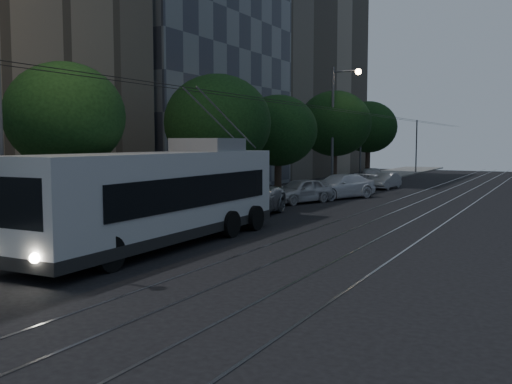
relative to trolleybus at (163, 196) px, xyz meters
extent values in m
plane|color=black|center=(2.95, -0.99, -1.72)|extent=(120.00, 120.00, 0.00)
cube|color=#66635F|center=(-4.55, 19.01, -1.64)|extent=(5.00, 90.00, 0.15)
cube|color=gray|center=(3.23, 19.01, -1.71)|extent=(0.08, 90.00, 0.02)
cube|color=gray|center=(4.67, 19.01, -1.71)|extent=(0.08, 90.00, 0.02)
cube|color=gray|center=(6.23, 19.01, -1.71)|extent=(0.08, 90.00, 0.02)
cube|color=gray|center=(7.67, 19.01, -1.71)|extent=(0.08, 90.00, 0.02)
cylinder|color=black|center=(-0.90, 19.01, 3.88)|extent=(0.02, 90.00, 0.02)
cylinder|color=black|center=(-0.20, 19.01, 3.88)|extent=(0.02, 90.00, 0.02)
cylinder|color=#565658|center=(-2.35, 9.01, 1.28)|extent=(0.14, 0.14, 6.00)
cylinder|color=#565658|center=(-2.35, 29.01, 1.28)|extent=(0.14, 0.14, 6.00)
cylinder|color=#565658|center=(-2.35, 49.01, 1.28)|extent=(0.14, 0.14, 6.00)
cube|color=#383C48|center=(-16.05, 21.01, 11.28)|extent=(14.00, 18.00, 26.00)
cube|color=gray|center=(-16.05, 41.01, 15.28)|extent=(14.00, 22.00, 34.00)
cube|color=silver|center=(0.00, -0.17, 0.07)|extent=(2.89, 12.16, 2.87)
cube|color=black|center=(0.00, -0.17, -1.22)|extent=(2.93, 12.20, 0.35)
cube|color=black|center=(0.00, 0.34, 0.19)|extent=(2.88, 9.64, 1.06)
cube|color=black|center=(0.00, -6.18, 0.35)|extent=(2.27, 0.14, 1.31)
cube|color=black|center=(0.00, 5.85, 0.30)|extent=(2.07, 0.14, 1.01)
cube|color=#28F03D|center=(0.00, -6.18, 1.25)|extent=(1.61, 0.10, 0.32)
cube|color=gray|center=(0.00, 2.86, 1.76)|extent=(2.23, 2.27, 0.50)
sphere|color=white|center=(0.86, -6.23, -0.96)|extent=(0.26, 0.26, 0.26)
cylinder|color=#565658|center=(-0.30, 3.91, 2.74)|extent=(0.06, 4.56, 2.33)
cylinder|color=#565658|center=(0.30, 3.91, 2.74)|extent=(0.06, 4.56, 2.33)
cylinder|color=black|center=(-1.23, -4.04, -1.22)|extent=(0.30, 1.01, 1.01)
cylinder|color=black|center=(1.23, -4.04, -1.22)|extent=(0.30, 1.01, 1.01)
cylinder|color=black|center=(-1.23, 2.49, -1.22)|extent=(0.30, 1.01, 1.01)
cylinder|color=black|center=(1.23, 2.49, -1.22)|extent=(0.30, 1.01, 1.01)
cylinder|color=black|center=(-1.23, 4.43, -1.22)|extent=(0.30, 1.01, 1.01)
cylinder|color=black|center=(1.23, 4.43, -1.22)|extent=(0.30, 1.01, 1.01)
imported|color=#A9ACB1|center=(-1.35, 7.72, -0.85)|extent=(3.76, 6.62, 1.74)
imported|color=#B4B4B9|center=(-1.35, 14.79, -0.99)|extent=(3.09, 4.62, 1.46)
imported|color=white|center=(-0.30, 18.51, -0.95)|extent=(4.15, 5.69, 1.53)
imported|color=#AEAEB2|center=(0.25, 27.26, -1.11)|extent=(1.61, 3.79, 1.21)
imported|color=#B4B4B8|center=(-1.23, 28.51, -0.93)|extent=(3.01, 4.97, 1.58)
cylinder|color=black|center=(-3.55, -0.99, -0.26)|extent=(0.44, 0.44, 2.91)
ellipsoid|color=black|center=(-3.55, -0.99, 2.79)|extent=(4.26, 4.26, 3.83)
cylinder|color=black|center=(-3.62, 9.34, -0.48)|extent=(0.44, 0.44, 2.49)
ellipsoid|color=black|center=(-3.62, 9.34, 2.85)|extent=(5.55, 5.55, 4.99)
cylinder|color=black|center=(-3.55, 16.29, -0.50)|extent=(0.44, 0.44, 2.44)
ellipsoid|color=black|center=(-3.55, 16.29, 2.57)|extent=(4.92, 4.92, 4.43)
cylinder|color=black|center=(-3.55, 26.28, -0.28)|extent=(0.44, 0.44, 2.89)
ellipsoid|color=black|center=(-3.55, 26.28, 3.28)|extent=(5.64, 5.64, 5.07)
cylinder|color=black|center=(-3.87, 35.96, -0.23)|extent=(0.44, 0.44, 2.97)
ellipsoid|color=black|center=(-3.87, 35.96, 3.23)|extent=(5.28, 5.28, 4.75)
cylinder|color=#565658|center=(-2.85, 23.95, 2.79)|extent=(0.20, 0.20, 9.02)
cylinder|color=#565658|center=(-1.86, 23.95, 6.94)|extent=(1.98, 0.12, 0.12)
sphere|color=#FFC68C|center=(-0.95, 23.95, 6.85)|extent=(0.44, 0.44, 0.44)
camera|label=1|loc=(12.15, -15.76, 1.88)|focal=40.00mm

